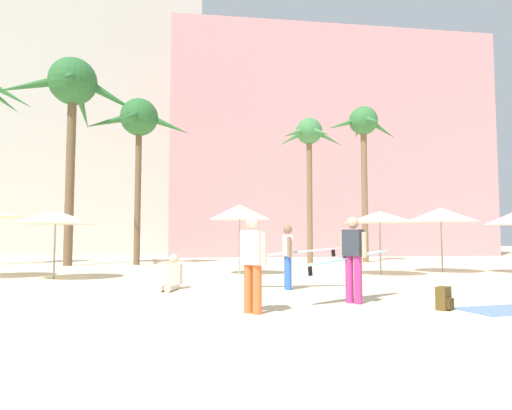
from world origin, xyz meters
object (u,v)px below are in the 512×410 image
at_px(cafe_umbrella_2, 56,217).
at_px(person_far_right, 351,256).
at_px(palm_tree_left, 139,124).
at_px(beach_towel, 510,310).
at_px(cafe_umbrella_0, 240,212).
at_px(person_near_left, 253,259).
at_px(person_far_left, 172,277).
at_px(cafe_umbrella_3, 441,215).
at_px(backpack, 444,299).
at_px(cafe_umbrella_1, 380,217).
at_px(palm_tree_center, 73,92).
at_px(palm_tree_far_left, 364,132).
at_px(palm_tree_far_right, 309,142).
at_px(person_near_right, 287,254).

xyz_separation_m(cafe_umbrella_2, person_far_right, (7.55, -6.33, -1.03)).
bearing_deg(palm_tree_left, beach_towel, -60.86).
relative_size(cafe_umbrella_0, person_near_left, 1.46).
relative_size(person_far_left, person_far_right, 0.39).
relative_size(cafe_umbrella_3, beach_towel, 1.50).
relative_size(palm_tree_left, cafe_umbrella_0, 3.27).
distance_m(cafe_umbrella_2, cafe_umbrella_3, 13.72).
distance_m(cafe_umbrella_2, backpack, 11.74).
bearing_deg(person_near_left, cafe_umbrella_1, 12.96).
bearing_deg(person_far_right, palm_tree_center, 86.22).
height_order(palm_tree_left, cafe_umbrella_3, palm_tree_left).
xyz_separation_m(beach_towel, person_far_right, (-2.50, 1.33, 0.92)).
xyz_separation_m(palm_tree_far_left, palm_tree_left, (-11.82, -0.65, -0.13)).
bearing_deg(cafe_umbrella_3, beach_towel, -113.09).
xyz_separation_m(palm_tree_far_right, person_far_left, (-6.41, -10.71, -5.92)).
bearing_deg(palm_tree_left, cafe_umbrella_1, -38.77).
bearing_deg(palm_tree_far_left, person_far_right, -112.42).
bearing_deg(cafe_umbrella_0, person_near_right, -80.99).
distance_m(cafe_umbrella_1, cafe_umbrella_3, 2.96).
relative_size(cafe_umbrella_1, cafe_umbrella_3, 0.95).
relative_size(palm_tree_far_left, backpack, 20.05).
relative_size(palm_tree_center, cafe_umbrella_0, 3.98).
relative_size(cafe_umbrella_3, person_near_right, 0.83).
xyz_separation_m(cafe_umbrella_1, beach_towel, (-0.82, -7.65, -2.03)).
xyz_separation_m(cafe_umbrella_3, person_near_right, (-6.94, -4.62, -1.27)).
relative_size(palm_tree_far_right, person_far_left, 7.35).
xyz_separation_m(palm_tree_far_left, person_far_right, (-5.93, -14.37, -6.08)).
height_order(palm_tree_far_left, palm_tree_left, palm_tree_far_left).
bearing_deg(cafe_umbrella_3, palm_tree_far_left, 91.71).
bearing_deg(backpack, cafe_umbrella_0, 161.50).
height_order(cafe_umbrella_0, backpack, cafe_umbrella_0).
xyz_separation_m(palm_tree_far_right, person_far_right, (-2.69, -13.58, -5.29)).
bearing_deg(palm_tree_left, cafe_umbrella_2, -102.66).
bearing_deg(palm_tree_left, person_near_left, -75.83).
bearing_deg(backpack, person_near_left, -129.05).
bearing_deg(person_near_right, person_far_left, -1.83).
relative_size(cafe_umbrella_3, person_near_left, 1.57).
bearing_deg(person_near_left, palm_tree_center, 74.78).
xyz_separation_m(palm_tree_center, cafe_umbrella_2, (1.40, -7.06, -6.30)).
bearing_deg(palm_tree_left, person_near_right, -65.45).
relative_size(palm_tree_far_left, cafe_umbrella_1, 3.32).
bearing_deg(beach_towel, cafe_umbrella_1, 83.90).
height_order(palm_tree_far_left, person_near_left, palm_tree_far_left).
relative_size(palm_tree_far_left, person_near_right, 2.63).
distance_m(palm_tree_left, palm_tree_far_right, 8.60).
height_order(palm_tree_far_right, person_far_right, palm_tree_far_right).
xyz_separation_m(palm_tree_far_right, person_near_right, (-3.49, -11.00, -5.32)).
distance_m(palm_tree_center, palm_tree_far_right, 11.81).
height_order(cafe_umbrella_3, beach_towel, cafe_umbrella_3).
distance_m(palm_tree_center, person_near_left, 17.55).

